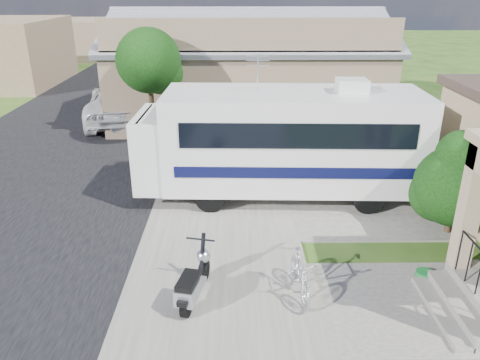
{
  "coord_description": "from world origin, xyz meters",
  "views": [
    {
      "loc": [
        -0.64,
        -8.65,
        5.97
      ],
      "look_at": [
        -0.5,
        2.5,
        1.3
      ],
      "focal_mm": 35.0,
      "sensor_mm": 36.0,
      "label": 1
    }
  ],
  "objects_px": {
    "bicycle": "(300,277)",
    "van": "(141,78)",
    "scooter": "(193,282)",
    "pickup_truck": "(121,102)",
    "shrub": "(457,182)",
    "garden_hose": "(424,276)",
    "motorhome": "(282,140)"
  },
  "relations": [
    {
      "from": "bicycle",
      "to": "van",
      "type": "xyz_separation_m",
      "value": [
        -6.91,
        20.43,
        0.32
      ]
    },
    {
      "from": "scooter",
      "to": "pickup_truck",
      "type": "distance_m",
      "value": 14.56
    },
    {
      "from": "shrub",
      "to": "bicycle",
      "type": "relative_size",
      "value": 1.76
    },
    {
      "from": "scooter",
      "to": "pickup_truck",
      "type": "xyz_separation_m",
      "value": [
        -4.47,
        13.85,
        0.38
      ]
    },
    {
      "from": "pickup_truck",
      "to": "van",
      "type": "distance_m",
      "value": 6.75
    },
    {
      "from": "shrub",
      "to": "bicycle",
      "type": "bearing_deg",
      "value": -147.67
    },
    {
      "from": "bicycle",
      "to": "garden_hose",
      "type": "height_order",
      "value": "bicycle"
    },
    {
      "from": "scooter",
      "to": "motorhome",
      "type": "bearing_deg",
      "value": 79.62
    },
    {
      "from": "pickup_truck",
      "to": "scooter",
      "type": "bearing_deg",
      "value": 97.91
    },
    {
      "from": "motorhome",
      "to": "pickup_truck",
      "type": "bearing_deg",
      "value": 129.48
    },
    {
      "from": "motorhome",
      "to": "scooter",
      "type": "bearing_deg",
      "value": -111.33
    },
    {
      "from": "bicycle",
      "to": "pickup_truck",
      "type": "xyz_separation_m",
      "value": [
        -6.61,
        13.68,
        0.41
      ]
    },
    {
      "from": "motorhome",
      "to": "shrub",
      "type": "bearing_deg",
      "value": -26.97
    },
    {
      "from": "pickup_truck",
      "to": "garden_hose",
      "type": "bearing_deg",
      "value": 115.81
    },
    {
      "from": "shrub",
      "to": "van",
      "type": "bearing_deg",
      "value": 122.21
    },
    {
      "from": "bicycle",
      "to": "pickup_truck",
      "type": "bearing_deg",
      "value": 110.45
    },
    {
      "from": "van",
      "to": "garden_hose",
      "type": "height_order",
      "value": "van"
    },
    {
      "from": "scooter",
      "to": "van",
      "type": "height_order",
      "value": "van"
    },
    {
      "from": "shrub",
      "to": "scooter",
      "type": "distance_m",
      "value": 7.07
    },
    {
      "from": "motorhome",
      "to": "van",
      "type": "xyz_separation_m",
      "value": [
        -6.99,
        15.43,
        -1.01
      ]
    },
    {
      "from": "scooter",
      "to": "bicycle",
      "type": "distance_m",
      "value": 2.15
    },
    {
      "from": "motorhome",
      "to": "shrub",
      "type": "height_order",
      "value": "motorhome"
    },
    {
      "from": "scooter",
      "to": "van",
      "type": "xyz_separation_m",
      "value": [
        -4.77,
        20.6,
        0.28
      ]
    },
    {
      "from": "bicycle",
      "to": "garden_hose",
      "type": "bearing_deg",
      "value": 6.32
    },
    {
      "from": "pickup_truck",
      "to": "garden_hose",
      "type": "distance_m",
      "value": 16.16
    },
    {
      "from": "motorhome",
      "to": "bicycle",
      "type": "xyz_separation_m",
      "value": [
        -0.08,
        -5.0,
        -1.33
      ]
    },
    {
      "from": "shrub",
      "to": "scooter",
      "type": "height_order",
      "value": "shrub"
    },
    {
      "from": "motorhome",
      "to": "scooter",
      "type": "relative_size",
      "value": 4.81
    },
    {
      "from": "shrub",
      "to": "garden_hose",
      "type": "xyz_separation_m",
      "value": [
        -1.43,
        -2.11,
        -1.33
      ]
    },
    {
      "from": "bicycle",
      "to": "garden_hose",
      "type": "xyz_separation_m",
      "value": [
        2.83,
        0.58,
        -0.39
      ]
    },
    {
      "from": "scooter",
      "to": "pickup_truck",
      "type": "relative_size",
      "value": 0.27
    },
    {
      "from": "motorhome",
      "to": "scooter",
      "type": "height_order",
      "value": "motorhome"
    }
  ]
}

